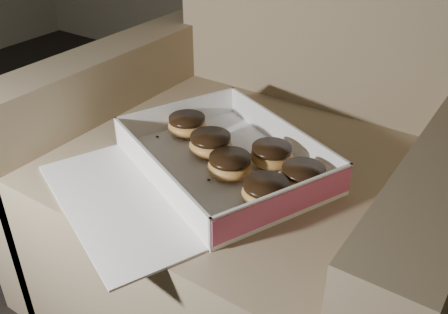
% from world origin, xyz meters
% --- Properties ---
extents(armchair, '(0.99, 0.84, 1.04)m').
position_xyz_m(armchair, '(0.31, 1.00, 0.33)').
color(armchair, '#93815E').
rests_on(armchair, floor).
extents(bakery_box, '(0.59, 0.63, 0.07)m').
position_xyz_m(bakery_box, '(0.30, 0.81, 0.48)').
color(bakery_box, white).
rests_on(bakery_box, armchair).
extents(donut_a, '(0.09, 0.09, 0.05)m').
position_xyz_m(donut_a, '(0.49, 0.87, 0.50)').
color(donut_a, '#E2AF4F').
rests_on(donut_a, bakery_box).
extents(donut_b, '(0.09, 0.09, 0.05)m').
position_xyz_m(donut_b, '(0.35, 0.83, 0.50)').
color(donut_b, '#E2AF4F').
rests_on(donut_b, bakery_box).
extents(donut_c, '(0.09, 0.09, 0.05)m').
position_xyz_m(donut_c, '(0.16, 0.92, 0.50)').
color(donut_c, '#E2AF4F').
rests_on(donut_c, bakery_box).
extents(donut_d, '(0.09, 0.09, 0.05)m').
position_xyz_m(donut_d, '(0.45, 0.79, 0.50)').
color(donut_d, '#E2AF4F').
rests_on(donut_d, bakery_box).
extents(donut_e, '(0.10, 0.10, 0.05)m').
position_xyz_m(donut_e, '(0.26, 0.87, 0.50)').
color(donut_e, '#E2AF4F').
rests_on(donut_e, bakery_box).
extents(donut_f, '(0.09, 0.09, 0.05)m').
position_xyz_m(donut_f, '(0.40, 0.91, 0.50)').
color(donut_f, '#E2AF4F').
rests_on(donut_f, bakery_box).
extents(crumb_a, '(0.01, 0.01, 0.00)m').
position_xyz_m(crumb_a, '(0.32, 0.79, 0.47)').
color(crumb_a, black).
rests_on(crumb_a, bakery_box).
extents(crumb_b, '(0.01, 0.01, 0.00)m').
position_xyz_m(crumb_b, '(0.11, 0.86, 0.47)').
color(crumb_b, black).
rests_on(crumb_b, bakery_box).
extents(crumb_c, '(0.01, 0.01, 0.00)m').
position_xyz_m(crumb_c, '(0.43, 0.78, 0.47)').
color(crumb_c, black).
rests_on(crumb_c, bakery_box).
extents(crumb_d, '(0.01, 0.01, 0.00)m').
position_xyz_m(crumb_d, '(0.40, 0.66, 0.47)').
color(crumb_d, black).
rests_on(crumb_d, bakery_box).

